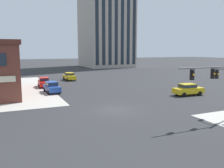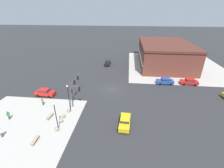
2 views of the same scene
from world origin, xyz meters
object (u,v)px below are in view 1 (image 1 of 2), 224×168
object	(u,v)px
car_main_northbound_near	(52,87)
car_cross_westbound	(44,82)
traffic_signal_main	(220,82)
car_main_southbound_near	(69,76)
car_cross_eastbound	(188,89)

from	to	relation	value
car_main_northbound_near	car_cross_westbound	distance (m)	6.28
traffic_signal_main	car_main_northbound_near	bearing A→B (deg)	119.17
traffic_signal_main	car_main_southbound_near	distance (m)	34.94
car_main_northbound_near	car_cross_westbound	bearing A→B (deg)	92.77
car_main_northbound_near	car_cross_eastbound	distance (m)	20.23
car_main_southbound_near	car_cross_eastbound	xyz separation A→B (m)	(11.41, -23.81, 0.00)
traffic_signal_main	car_cross_westbound	xyz separation A→B (m)	(-11.90, 27.04, -2.62)
traffic_signal_main	car_main_northbound_near	world-z (taller)	traffic_signal_main
car_cross_westbound	car_main_southbound_near	bearing A→B (deg)	49.09
car_main_northbound_near	car_cross_eastbound	bearing A→B (deg)	-30.24
traffic_signal_main	car_cross_westbound	size ratio (longest dim) A/B	1.40
car_cross_eastbound	car_main_northbound_near	bearing A→B (deg)	149.76
car_main_southbound_near	car_cross_eastbound	size ratio (longest dim) A/B	1.00
car_main_southbound_near	car_cross_westbound	size ratio (longest dim) A/B	1.00
car_main_northbound_near	car_main_southbound_near	size ratio (longest dim) A/B	1.00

